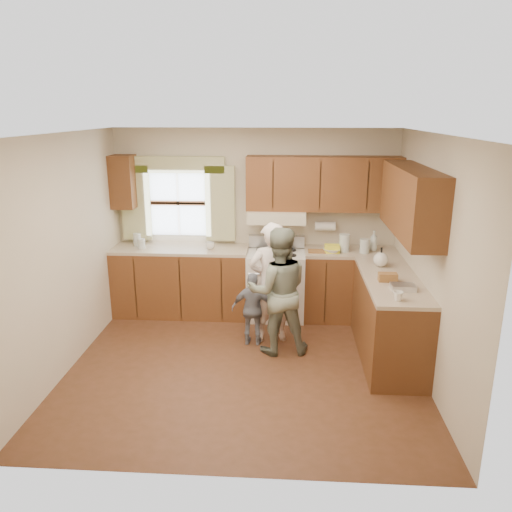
# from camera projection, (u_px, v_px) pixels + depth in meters

# --- Properties ---
(room) EXTENTS (3.80, 3.80, 3.80)m
(room) POSITION_uv_depth(u_px,v_px,m) (244.00, 257.00, 5.17)
(room) COLOR #492B16
(room) RESTS_ON ground
(kitchen_fixtures) EXTENTS (3.80, 2.25, 2.15)m
(kitchen_fixtures) POSITION_uv_depth(u_px,v_px,m) (300.00, 265.00, 6.27)
(kitchen_fixtures) COLOR #47220F
(kitchen_fixtures) RESTS_ON ground
(stove) EXTENTS (0.76, 0.67, 1.07)m
(stove) POSITION_uv_depth(u_px,v_px,m) (276.00, 283.00, 6.74)
(stove) COLOR silver
(stove) RESTS_ON ground
(woman_left) EXTENTS (0.60, 0.46, 1.48)m
(woman_left) POSITION_uv_depth(u_px,v_px,m) (271.00, 283.00, 5.95)
(woman_left) COLOR white
(woman_left) RESTS_ON ground
(woman_right) EXTENTS (0.80, 0.66, 1.49)m
(woman_right) POSITION_uv_depth(u_px,v_px,m) (278.00, 291.00, 5.66)
(woman_right) COLOR #223725
(woman_right) RESTS_ON ground
(child) EXTENTS (0.53, 0.24, 0.89)m
(child) POSITION_uv_depth(u_px,v_px,m) (253.00, 309.00, 5.92)
(child) COLOR gray
(child) RESTS_ON ground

